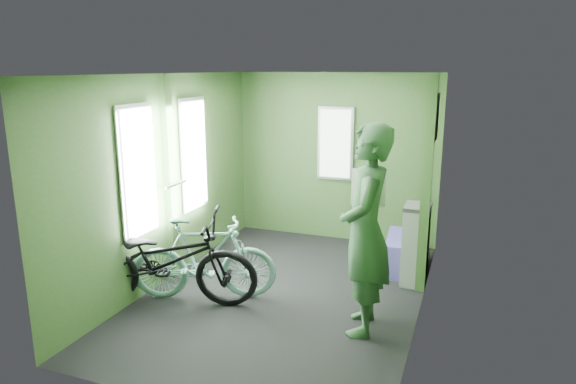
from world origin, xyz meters
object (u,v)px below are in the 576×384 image
(bicycle_mint, at_px, (206,299))
(passenger, at_px, (365,230))
(waste_box, at_px, (416,245))
(bicycle_black, at_px, (168,305))
(bench_seat, at_px, (408,250))

(bicycle_mint, relative_size, passenger, 0.78)
(passenger, bearing_deg, waste_box, 156.58)
(bicycle_black, bearing_deg, passenger, -98.25)
(passenger, xyz_separation_m, bench_seat, (0.21, 1.59, -0.70))
(passenger, distance_m, bench_seat, 1.75)
(bench_seat, bearing_deg, waste_box, -77.71)
(bicycle_mint, distance_m, passenger, 1.93)
(bicycle_black, height_order, passenger, passenger)
(bicycle_mint, xyz_separation_m, bench_seat, (1.88, 1.55, 0.25))
(waste_box, xyz_separation_m, bench_seat, (-0.12, 0.37, -0.20))
(bicycle_black, relative_size, bicycle_mint, 1.25)
(bicycle_mint, bearing_deg, passenger, -112.80)
(bicycle_mint, height_order, waste_box, waste_box)
(passenger, bearing_deg, bicycle_mint, -100.25)
(bicycle_mint, distance_m, waste_box, 2.36)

